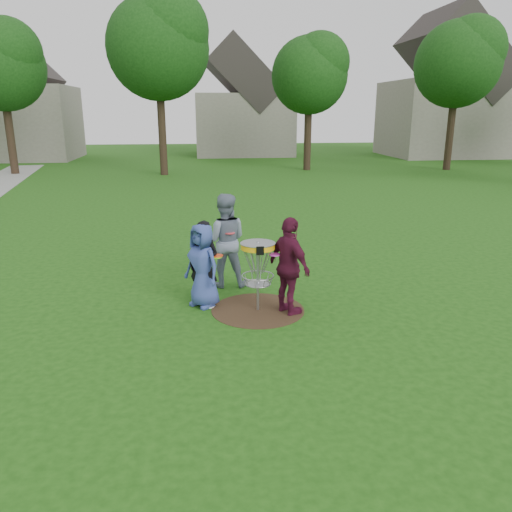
{
  "coord_description": "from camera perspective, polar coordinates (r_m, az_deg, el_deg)",
  "views": [
    {
      "loc": [
        -1.09,
        -8.89,
        3.71
      ],
      "look_at": [
        0.0,
        0.3,
        1.0
      ],
      "focal_mm": 35.0,
      "sensor_mm": 36.0,
      "label": 1
    }
  ],
  "objects": [
    {
      "name": "player_blue",
      "position": [
        9.69,
        -6.11,
        -1.07
      ],
      "size": [
        0.94,
        0.95,
        1.66
      ],
      "primitive_type": "imported",
      "rotation": [
        0.0,
        0.0,
        -0.82
      ],
      "color": "#354791",
      "rests_on": "ground"
    },
    {
      "name": "dirt_patch",
      "position": [
        9.69,
        0.21,
        -6.16
      ],
      "size": [
        1.8,
        1.8,
        0.01
      ],
      "primitive_type": "cylinder",
      "color": "#47331E",
      "rests_on": "ground"
    },
    {
      "name": "player_maroon",
      "position": [
        9.26,
        3.85,
        -1.19
      ],
      "size": [
        0.91,
        1.17,
        1.86
      ],
      "primitive_type": "imported",
      "rotation": [
        0.0,
        0.0,
        2.06
      ],
      "color": "#50122A",
      "rests_on": "ground"
    },
    {
      "name": "held_discs",
      "position": [
        9.69,
        -2.52,
        0.74
      ],
      "size": [
        1.29,
        1.57,
        0.25
      ],
      "color": "#82E319",
      "rests_on": "ground"
    },
    {
      "name": "disc_on_grass",
      "position": [
        9.88,
        -5.42,
        -5.74
      ],
      "size": [
        0.22,
        0.22,
        0.02
      ],
      "primitive_type": "cylinder",
      "color": "white",
      "rests_on": "ground"
    },
    {
      "name": "disc_golf_basket",
      "position": [
        9.35,
        0.22,
        -0.4
      ],
      "size": [
        0.66,
        0.67,
        1.38
      ],
      "color": "#9EA0A5",
      "rests_on": "ground"
    },
    {
      "name": "player_black",
      "position": [
        9.71,
        -5.98,
        -0.92
      ],
      "size": [
        0.74,
        0.67,
        1.69
      ],
      "primitive_type": "imported",
      "rotation": [
        0.0,
        0.0,
        -0.57
      ],
      "color": "black",
      "rests_on": "ground"
    },
    {
      "name": "house_row",
      "position": [
        42.36,
        1.25,
        16.92
      ],
      "size": [
        44.5,
        10.65,
        11.62
      ],
      "color": "gray",
      "rests_on": "ground"
    },
    {
      "name": "tree_row",
      "position": [
        29.7,
        -4.06,
        21.12
      ],
      "size": [
        51.2,
        17.42,
        9.9
      ],
      "color": "#38281C",
      "rests_on": "ground"
    },
    {
      "name": "ground",
      "position": [
        9.69,
        0.21,
        -6.18
      ],
      "size": [
        100.0,
        100.0,
        0.0
      ],
      "primitive_type": "plane",
      "color": "#19470F",
      "rests_on": "ground"
    },
    {
      "name": "player_grey",
      "position": [
        10.75,
        -3.62,
        1.78
      ],
      "size": [
        1.05,
        0.85,
        2.03
      ],
      "primitive_type": "imported",
      "rotation": [
        0.0,
        0.0,
        3.05
      ],
      "color": "gray",
      "rests_on": "ground"
    }
  ]
}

